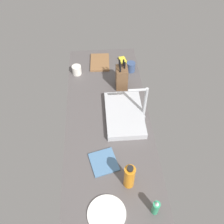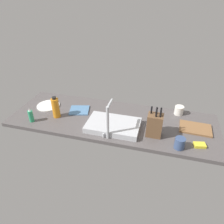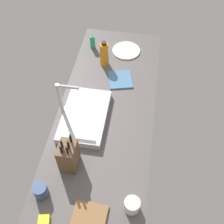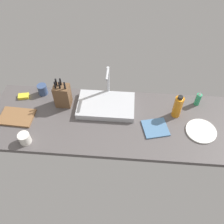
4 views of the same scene
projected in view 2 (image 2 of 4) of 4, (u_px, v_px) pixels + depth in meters
The scene contains 12 objects.
countertop_slab at pixel (112, 120), 198.79cm from camera, with size 195.89×67.68×3.50cm, color #514C4C.
sink_basin at pixel (113, 125), 184.61cm from camera, with size 47.01×29.64×5.19cm, color #B7BABF.
faucet at pixel (108, 119), 165.18cm from camera, with size 5.50×15.01×30.57cm.
knife_block at pixel (155, 125), 171.49cm from camera, with size 12.82×10.20×26.58cm.
cutting_board at pixel (195, 128), 183.46cm from camera, with size 27.10×18.53×1.80cm, color brown.
soap_bottle at pixel (31, 116), 191.21cm from camera, with size 4.42×4.42×14.17cm.
water_bottle at pixel (56, 108), 196.10cm from camera, with size 7.07×7.07×21.50cm.
dinner_plate at pixel (48, 106), 217.85cm from camera, with size 23.64×23.64×1.20cm, color white.
dish_towel at pixel (79, 110), 210.03cm from camera, with size 19.04×17.75×1.20cm, color teal.
coffee_mug at pixel (179, 110), 203.08cm from camera, with size 8.74×8.74×8.49cm, color silver.
ceramic_cup at pixel (180, 143), 160.78cm from camera, with size 8.16×8.16×9.40cm, color #384C75.
dish_sponge at pixel (200, 145), 164.15cm from camera, with size 9.00×6.00×2.40cm, color yellow.
Camera 2 is at (-42.24, 158.39, 114.50)cm, focal length 33.07 mm.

